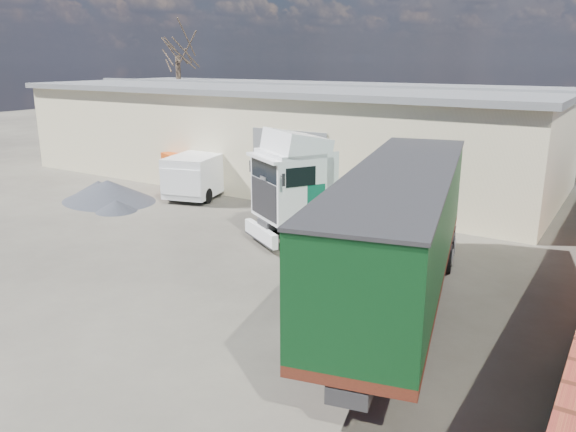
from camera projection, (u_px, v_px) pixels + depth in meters
The scene contains 8 objects.
ground at pixel (173, 283), 17.57m from camera, with size 120.00×120.00×0.00m, color black.
warehouse at pixel (286, 131), 32.95m from camera, with size 30.60×12.60×5.42m.
bare_tree at pixel (177, 42), 40.95m from camera, with size 4.00×4.00×9.60m.
tractor_unit at pixel (311, 194), 21.29m from camera, with size 5.34×6.65×4.32m.
box_trailer at pixel (401, 225), 15.13m from camera, with size 5.20×12.29×4.00m.
panel_van at pixel (203, 173), 28.63m from camera, with size 3.41×5.66×2.16m.
orange_skip at pixel (188, 175), 29.52m from camera, with size 3.63×3.07×1.94m.
gravel_heap at pixel (107, 191), 27.60m from camera, with size 5.89×5.27×1.05m.
Camera 1 is at (11.78, -11.89, 6.77)m, focal length 35.00 mm.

